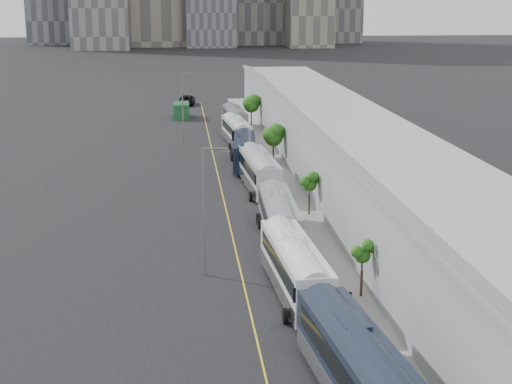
{
  "coord_description": "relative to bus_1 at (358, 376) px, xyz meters",
  "views": [
    {
      "loc": [
        -5.82,
        -16.68,
        19.89
      ],
      "look_at": [
        0.88,
        50.78,
        3.0
      ],
      "focal_mm": 55.0,
      "sensor_mm": 36.0,
      "label": 1
    }
  ],
  "objects": [
    {
      "name": "street_lamp_far",
      "position": [
        -7.78,
        75.59,
        3.8
      ],
      "size": [
        2.04,
        0.22,
        9.61
      ],
      "color": "#59595E",
      "rests_on": "ground"
    },
    {
      "name": "bus_7",
      "position": [
        -0.0,
        84.21,
        -0.2
      ],
      "size": [
        3.18,
        12.32,
        3.57
      ],
      "rotation": [
        0.0,
        0.0,
        0.06
      ],
      "color": "slate",
      "rests_on": "ground"
    },
    {
      "name": "bus_1",
      "position": [
        0.0,
        0.0,
        0.0
      ],
      "size": [
        4.1,
        13.97,
        4.02
      ],
      "rotation": [
        0.0,
        0.0,
        0.1
      ],
      "color": "black",
      "rests_on": "ground"
    },
    {
      "name": "bus_6",
      "position": [
        -0.6,
        72.55,
        -0.19
      ],
      "size": [
        3.48,
        12.45,
        3.59
      ],
      "rotation": [
        0.0,
        0.0,
        0.08
      ],
      "color": "white",
      "rests_on": "ground"
    },
    {
      "name": "tree_4",
      "position": [
        2.84,
        87.17,
        2.17
      ],
      "size": [
        2.51,
        2.51,
        5.14
      ],
      "color": "black",
      "rests_on": "ground"
    },
    {
      "name": "depot",
      "position": [
        10.29,
        36.96,
        1.81
      ],
      "size": [
        12.45,
        160.4,
        7.2
      ],
      "color": "gray",
      "rests_on": "ground"
    },
    {
      "name": "street_lamp_near",
      "position": [
        -6.76,
        19.91,
        3.77
      ],
      "size": [
        2.04,
        0.22,
        9.55
      ],
      "color": "#59595E",
      "rests_on": "ground"
    },
    {
      "name": "tree_1",
      "position": [
        3.54,
        14.39,
        1.38
      ],
      "size": [
        1.11,
        1.11,
        3.75
      ],
      "color": "black",
      "rests_on": "ground"
    },
    {
      "name": "shipping_container",
      "position": [
        -8.09,
        97.69,
        -0.44
      ],
      "size": [
        2.67,
        5.95,
        2.53
      ],
      "primitive_type": "cube",
      "rotation": [
        0.0,
        0.0,
        0.01
      ],
      "color": "#144120",
      "rests_on": "ground"
    },
    {
      "name": "bus_4",
      "position": [
        -0.2,
        45.82,
        -0.05
      ],
      "size": [
        3.44,
        13.51,
        3.91
      ],
      "rotation": [
        0.0,
        0.0,
        0.06
      ],
      "color": "#B7B9C2",
      "rests_on": "ground"
    },
    {
      "name": "tree_3",
      "position": [
        2.91,
        58.98,
        1.99
      ],
      "size": [
        2.37,
        2.37,
        4.89
      ],
      "color": "black",
      "rests_on": "ground"
    },
    {
      "name": "sidewalk",
      "position": [
        6.29,
        36.96,
        -1.64
      ],
      "size": [
        10.0,
        170.0,
        0.12
      ],
      "primitive_type": "cube",
      "color": "gray",
      "rests_on": "ground"
    },
    {
      "name": "tree_2",
      "position": [
        3.42,
        35.25,
        1.42
      ],
      "size": [
        1.35,
        1.35,
        3.85
      ],
      "color": "black",
      "rests_on": "ground"
    },
    {
      "name": "bus_3",
      "position": [
        -0.36,
        28.09,
        -0.12
      ],
      "size": [
        2.98,
        12.84,
        3.73
      ],
      "rotation": [
        0.0,
        0.0,
        -0.03
      ],
      "color": "gray",
      "rests_on": "ground"
    },
    {
      "name": "bus_2",
      "position": [
        -0.87,
        15.31,
        -0.08
      ],
      "size": [
        3.37,
        13.26,
        3.84
      ],
      "rotation": [
        0.0,
        0.0,
        0.06
      ],
      "color": "white",
      "rests_on": "ground"
    },
    {
      "name": "lane_line",
      "position": [
        -4.21,
        36.96,
        -1.69
      ],
      "size": [
        0.12,
        160.0,
        0.02
      ],
      "primitive_type": "cube",
      "color": "gold",
      "rests_on": "ground"
    },
    {
      "name": "bus_5",
      "position": [
        -0.76,
        57.66,
        -0.15
      ],
      "size": [
        3.62,
        12.77,
        3.68
      ],
      "rotation": [
        0.0,
        0.0,
        -0.09
      ],
      "color": "black",
      "rests_on": "ground"
    },
    {
      "name": "suv",
      "position": [
        -7.04,
        114.03,
        -0.81
      ],
      "size": [
        3.51,
        6.61,
        1.77
      ],
      "primitive_type": "imported",
      "rotation": [
        0.0,
        0.0,
        -0.09
      ],
      "color": "black",
      "rests_on": "ground"
    }
  ]
}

